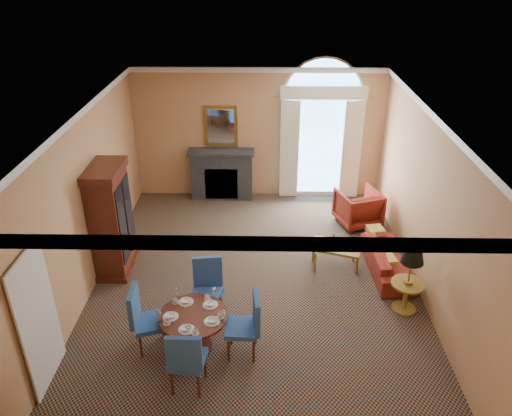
{
  "coord_description": "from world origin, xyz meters",
  "views": [
    {
      "loc": [
        0.15,
        -7.7,
        5.62
      ],
      "look_at": [
        0.0,
        0.5,
        1.3
      ],
      "focal_mm": 35.0,
      "sensor_mm": 36.0,
      "label": 1
    }
  ],
  "objects_px": {
    "dining_table": "(194,323)",
    "side_table": "(410,271)",
    "sofa": "(388,260)",
    "armchair": "(358,208)",
    "armoire": "(111,221)",
    "coffee_table": "(336,248)"
  },
  "relations": [
    {
      "from": "dining_table",
      "to": "side_table",
      "type": "distance_m",
      "value": 3.67
    },
    {
      "from": "armoire",
      "to": "side_table",
      "type": "bearing_deg",
      "value": -12.61
    },
    {
      "from": "coffee_table",
      "to": "armchair",
      "type": "bearing_deg",
      "value": 85.51
    },
    {
      "from": "dining_table",
      "to": "coffee_table",
      "type": "relative_size",
      "value": 0.99
    },
    {
      "from": "sofa",
      "to": "armchair",
      "type": "distance_m",
      "value": 1.91
    },
    {
      "from": "armoire",
      "to": "armchair",
      "type": "bearing_deg",
      "value": 20.26
    },
    {
      "from": "armoire",
      "to": "armchair",
      "type": "relative_size",
      "value": 2.39
    },
    {
      "from": "dining_table",
      "to": "armchair",
      "type": "height_order",
      "value": "dining_table"
    },
    {
      "from": "dining_table",
      "to": "armchair",
      "type": "xyz_separation_m",
      "value": [
        3.18,
        4.04,
        -0.1
      ]
    },
    {
      "from": "dining_table",
      "to": "armchair",
      "type": "relative_size",
      "value": 1.18
    },
    {
      "from": "armchair",
      "to": "side_table",
      "type": "relative_size",
      "value": 0.73
    },
    {
      "from": "dining_table",
      "to": "sofa",
      "type": "height_order",
      "value": "dining_table"
    },
    {
      "from": "armchair",
      "to": "side_table",
      "type": "xyz_separation_m",
      "value": [
        0.34,
        -3.03,
        0.39
      ]
    },
    {
      "from": "sofa",
      "to": "side_table",
      "type": "height_order",
      "value": "side_table"
    },
    {
      "from": "armchair",
      "to": "coffee_table",
      "type": "relative_size",
      "value": 0.83
    },
    {
      "from": "armchair",
      "to": "side_table",
      "type": "distance_m",
      "value": 3.07
    },
    {
      "from": "dining_table",
      "to": "side_table",
      "type": "height_order",
      "value": "side_table"
    },
    {
      "from": "armoire",
      "to": "sofa",
      "type": "bearing_deg",
      "value": -0.4
    },
    {
      "from": "dining_table",
      "to": "armchair",
      "type": "bearing_deg",
      "value": 51.84
    },
    {
      "from": "coffee_table",
      "to": "side_table",
      "type": "distance_m",
      "value": 1.7
    },
    {
      "from": "dining_table",
      "to": "coffee_table",
      "type": "height_order",
      "value": "dining_table"
    },
    {
      "from": "armoire",
      "to": "side_table",
      "type": "height_order",
      "value": "armoire"
    }
  ]
}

